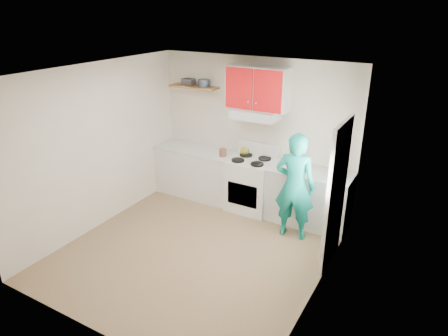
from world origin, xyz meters
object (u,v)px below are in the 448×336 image
Objects in this scene: kettle at (244,151)px; person at (295,186)px; stove at (251,185)px; crock at (223,153)px; tin at (204,83)px.

person is at bearing -38.94° from kettle.
crock is at bearing -172.14° from stove.
crock is at bearing -149.31° from kettle.
tin reaches higher than kettle.
tin is (-1.06, 0.19, 1.64)m from stove.
person is at bearing -26.35° from stove.
tin is 1.27m from crock.
kettle is 0.10× the size of person.
kettle is at bearing 40.80° from crock.
stove is 0.74m from crock.
stove is 1.14m from person.
kettle reaches higher than stove.
tin reaches higher than stove.
kettle is at bearing -1.00° from tin.
tin reaches higher than person.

